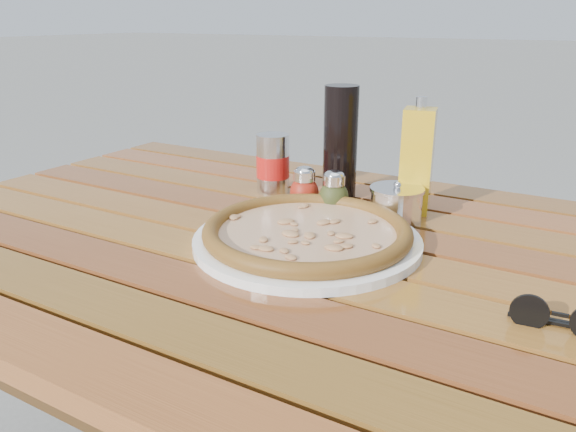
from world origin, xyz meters
The scene contains 10 objects.
table centered at (0.00, 0.00, 0.67)m, with size 1.40×0.90×0.75m.
plate centered at (0.05, -0.01, 0.76)m, with size 0.36×0.36×0.01m, color white.
pizza centered at (0.05, -0.01, 0.77)m, with size 0.35×0.35×0.03m.
pepper_shaker centered at (-0.04, 0.15, 0.79)m, with size 0.06×0.06×0.08m.
oregano_shaker centered at (0.02, 0.15, 0.79)m, with size 0.06×0.06×0.08m.
dark_bottle centered at (-0.01, 0.24, 0.86)m, with size 0.07×0.07×0.22m, color black.
soda_can centered at (-0.14, 0.20, 0.81)m, with size 0.09×0.09×0.12m.
olive_oil_cruet centered at (0.14, 0.23, 0.85)m, with size 0.07×0.07×0.21m.
parmesan_tin centered at (0.13, 0.17, 0.78)m, with size 0.13×0.13×0.07m.
sunglasses centered at (0.42, -0.09, 0.77)m, with size 0.11×0.03×0.04m.
Camera 1 is at (0.44, -0.74, 1.09)m, focal length 35.00 mm.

